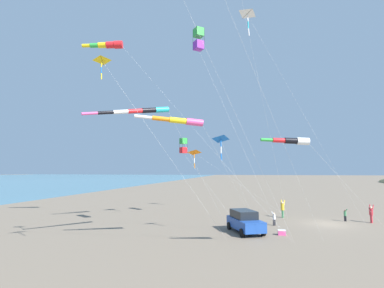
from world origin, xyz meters
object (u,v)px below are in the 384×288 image
(kite_delta_long_streamer_right, at_px, (221,139))
(kite_box_magenta_far_left, at_px, (183,146))
(parked_car, at_px, (245,221))
(kite_box_rainbow_low_near, at_px, (199,39))
(kite_delta_red_high_left, at_px, (194,153))
(kite_windsock_orange_high_right, at_px, (108,45))
(person_child_grey_jacket, at_px, (345,214))
(kite_delta_small_distant, at_px, (103,62))
(cooler_box, at_px, (282,232))
(kite_windsock_green_low_center, at_px, (140,111))
(kite_delta_teal_far_right, at_px, (248,15))
(kite_windsock_black_fish_shape, at_px, (179,121))
(person_child_green_jacket, at_px, (371,213))
(person_adult_flyer, at_px, (283,208))
(person_bystander_far, at_px, (274,218))
(kite_windsock_checkered_midright, at_px, (292,141))

(kite_delta_long_streamer_right, relative_size, kite_box_magenta_far_left, 0.90)
(parked_car, distance_m, kite_box_rainbow_low_near, 15.69)
(kite_delta_red_high_left, bearing_deg, kite_windsock_orange_high_right, -114.35)
(kite_box_rainbow_low_near, bearing_deg, person_child_grey_jacket, 39.40)
(person_child_grey_jacket, relative_size, kite_delta_small_distant, 0.10)
(cooler_box, distance_m, person_child_grey_jacket, 10.75)
(kite_windsock_green_low_center, height_order, kite_box_magenta_far_left, kite_windsock_green_low_center)
(person_child_grey_jacket, relative_size, kite_delta_long_streamer_right, 0.16)
(kite_delta_teal_far_right, xyz_separation_m, kite_windsock_black_fish_shape, (-4.94, -5.79, -10.66))
(kite_box_magenta_far_left, bearing_deg, kite_box_rainbow_low_near, -71.28)
(person_child_green_jacket, xyz_separation_m, kite_delta_teal_far_right, (-12.00, -7.15, 18.50))
(kite_box_rainbow_low_near, height_order, kite_box_magenta_far_left, kite_box_rainbow_low_near)
(kite_windsock_orange_high_right, distance_m, kite_delta_red_high_left, 18.48)
(kite_box_rainbow_low_near, xyz_separation_m, kite_delta_red_high_left, (-3.82, 18.16, -8.00))
(kite_windsock_black_fish_shape, bearing_deg, kite_delta_small_distant, -148.70)
(parked_car, distance_m, person_child_grey_jacket, 12.67)
(person_child_grey_jacket, bearing_deg, person_adult_flyer, 169.58)
(kite_box_rainbow_low_near, xyz_separation_m, kite_box_magenta_far_left, (-3.87, 11.43, -7.56))
(kite_windsock_green_low_center, height_order, kite_delta_red_high_left, kite_windsock_green_low_center)
(person_adult_flyer, bearing_deg, kite_delta_red_high_left, 152.53)
(cooler_box, distance_m, person_bystander_far, 4.14)
(person_child_green_jacket, height_order, kite_box_magenta_far_left, kite_box_magenta_far_left)
(kite_box_rainbow_low_near, xyz_separation_m, kite_windsock_orange_high_right, (-10.15, 4.17, 2.29))
(person_bystander_far, height_order, kite_windsock_green_low_center, kite_windsock_green_low_center)
(kite_windsock_checkered_midright, height_order, kite_delta_small_distant, kite_delta_small_distant)
(person_child_green_jacket, xyz_separation_m, kite_windsock_green_low_center, (-20.22, -12.22, 8.84))
(person_adult_flyer, bearing_deg, kite_delta_small_distant, -126.94)
(kite_delta_red_high_left, height_order, kite_delta_small_distant, kite_delta_small_distant)
(kite_windsock_green_low_center, distance_m, kite_delta_small_distant, 4.50)
(cooler_box, height_order, person_child_green_jacket, person_child_green_jacket)
(kite_delta_long_streamer_right, bearing_deg, kite_windsock_black_fish_shape, -123.51)
(person_adult_flyer, relative_size, kite_windsock_orange_high_right, 0.10)
(cooler_box, xyz_separation_m, kite_delta_long_streamer_right, (-4.82, -1.63, 7.63))
(kite_windsock_checkered_midright, bearing_deg, kite_delta_small_distant, -171.20)
(person_child_green_jacket, distance_m, kite_box_magenta_far_left, 21.09)
(person_adult_flyer, distance_m, kite_windsock_black_fish_shape, 18.52)
(kite_windsock_orange_high_right, bearing_deg, kite_delta_teal_far_right, -2.44)
(kite_delta_teal_far_right, bearing_deg, parked_car, 164.52)
(kite_delta_red_high_left, bearing_deg, kite_box_magenta_far_left, -90.48)
(cooler_box, distance_m, person_adult_flyer, 9.15)
(parked_car, bearing_deg, person_child_green_jacket, 29.10)
(kite_delta_teal_far_right, bearing_deg, kite_windsock_green_low_center, -148.37)
(cooler_box, xyz_separation_m, kite_box_rainbow_low_near, (-6.34, -3.27, 15.61))
(cooler_box, xyz_separation_m, person_adult_flyer, (1.10, 9.04, 0.85))
(person_child_green_jacket, height_order, kite_delta_red_high_left, kite_delta_red_high_left)
(kite_delta_red_high_left, relative_size, kite_windsock_black_fish_shape, 1.29)
(parked_car, height_order, person_child_green_jacket, parked_car)
(kite_delta_red_high_left, distance_m, kite_delta_small_distant, 23.64)
(kite_delta_red_high_left, bearing_deg, kite_delta_teal_far_right, -62.07)
(person_bystander_far, xyz_separation_m, kite_delta_long_streamer_right, (-4.56, -5.73, 7.12))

